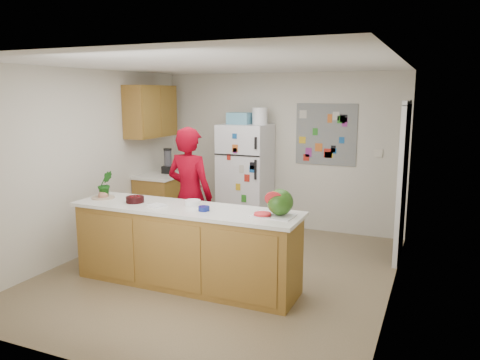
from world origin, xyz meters
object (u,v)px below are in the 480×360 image
at_px(watermelon, 280,202).
at_px(cherry_bowl, 135,199).
at_px(refrigerator, 246,177).
at_px(person, 190,196).

distance_m(watermelon, cherry_bowl, 1.76).
height_order(refrigerator, cherry_bowl, refrigerator).
xyz_separation_m(person, watermelon, (1.43, -0.65, 0.19)).
relative_size(person, watermelon, 6.43).
xyz_separation_m(refrigerator, person, (-0.07, -1.69, 0.03)).
height_order(watermelon, cherry_bowl, watermelon).
height_order(refrigerator, person, person).
bearing_deg(person, refrigerator, -87.98).
distance_m(refrigerator, watermelon, 2.71).
relative_size(refrigerator, person, 0.96).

